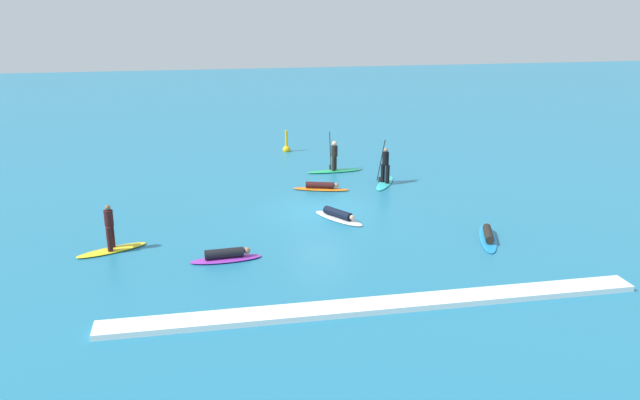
{
  "coord_description": "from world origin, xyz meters",
  "views": [
    {
      "loc": [
        -5.08,
        -26.3,
        8.93
      ],
      "look_at": [
        0.0,
        0.0,
        0.5
      ],
      "focal_mm": 36.18,
      "sensor_mm": 36.0,
      "label": 1
    }
  ],
  "objects_px": {
    "surfer_on_blue_board": "(488,236)",
    "surfer_on_yellow_board": "(111,239)",
    "surfer_on_purple_board": "(226,256)",
    "surfer_on_green_board": "(334,164)",
    "surfer_on_white_board": "(339,216)",
    "marker_buoy": "(287,148)",
    "surfer_on_teal_board": "(385,174)",
    "surfer_on_orange_board": "(321,187)"
  },
  "relations": [
    {
      "from": "surfer_on_purple_board",
      "to": "marker_buoy",
      "type": "distance_m",
      "value": 17.04
    },
    {
      "from": "surfer_on_orange_board",
      "to": "surfer_on_teal_board",
      "type": "xyz_separation_m",
      "value": [
        3.34,
        0.45,
        0.39
      ]
    },
    {
      "from": "surfer_on_blue_board",
      "to": "surfer_on_teal_board",
      "type": "bearing_deg",
      "value": 32.12
    },
    {
      "from": "surfer_on_green_board",
      "to": "surfer_on_white_board",
      "type": "height_order",
      "value": "surfer_on_green_board"
    },
    {
      "from": "marker_buoy",
      "to": "surfer_on_white_board",
      "type": "bearing_deg",
      "value": -88.28
    },
    {
      "from": "surfer_on_green_board",
      "to": "surfer_on_orange_board",
      "type": "distance_m",
      "value": 3.51
    },
    {
      "from": "surfer_on_blue_board",
      "to": "surfer_on_purple_board",
      "type": "relative_size",
      "value": 1.25
    },
    {
      "from": "surfer_on_blue_board",
      "to": "surfer_on_white_board",
      "type": "distance_m",
      "value": 6.18
    },
    {
      "from": "surfer_on_green_board",
      "to": "surfer_on_orange_board",
      "type": "relative_size",
      "value": 1.08
    },
    {
      "from": "surfer_on_blue_board",
      "to": "surfer_on_orange_board",
      "type": "distance_m",
      "value": 9.27
    },
    {
      "from": "surfer_on_blue_board",
      "to": "marker_buoy",
      "type": "height_order",
      "value": "marker_buoy"
    },
    {
      "from": "surfer_on_purple_board",
      "to": "surfer_on_orange_board",
      "type": "relative_size",
      "value": 0.93
    },
    {
      "from": "surfer_on_green_board",
      "to": "surfer_on_white_board",
      "type": "relative_size",
      "value": 1.14
    },
    {
      "from": "surfer_on_green_board",
      "to": "surfer_on_white_board",
      "type": "distance_m",
      "value": 7.75
    },
    {
      "from": "surfer_on_white_board",
      "to": "surfer_on_teal_board",
      "type": "height_order",
      "value": "surfer_on_teal_board"
    },
    {
      "from": "surfer_on_green_board",
      "to": "surfer_on_white_board",
      "type": "bearing_deg",
      "value": 75.53
    },
    {
      "from": "surfer_on_blue_board",
      "to": "surfer_on_white_board",
      "type": "bearing_deg",
      "value": 77.1
    },
    {
      "from": "surfer_on_white_board",
      "to": "surfer_on_teal_board",
      "type": "bearing_deg",
      "value": 111.71
    },
    {
      "from": "surfer_on_orange_board",
      "to": "surfer_on_white_board",
      "type": "bearing_deg",
      "value": -74.2
    },
    {
      "from": "surfer_on_green_board",
      "to": "surfer_on_purple_board",
      "type": "xyz_separation_m",
      "value": [
        -6.34,
        -11.2,
        -0.27
      ]
    },
    {
      "from": "surfer_on_blue_board",
      "to": "surfer_on_green_board",
      "type": "relative_size",
      "value": 1.07
    },
    {
      "from": "surfer_on_blue_board",
      "to": "surfer_on_teal_board",
      "type": "height_order",
      "value": "surfer_on_teal_board"
    },
    {
      "from": "surfer_on_teal_board",
      "to": "marker_buoy",
      "type": "distance_m",
      "value": 8.88
    },
    {
      "from": "surfer_on_purple_board",
      "to": "surfer_on_white_board",
      "type": "distance_m",
      "value": 6.07
    },
    {
      "from": "surfer_on_purple_board",
      "to": "surfer_on_teal_board",
      "type": "height_order",
      "value": "surfer_on_teal_board"
    },
    {
      "from": "surfer_on_green_board",
      "to": "marker_buoy",
      "type": "height_order",
      "value": "surfer_on_green_board"
    },
    {
      "from": "surfer_on_white_board",
      "to": "surfer_on_yellow_board",
      "type": "xyz_separation_m",
      "value": [
        -8.98,
        -1.92,
        0.31
      ]
    },
    {
      "from": "surfer_on_blue_board",
      "to": "surfer_on_yellow_board",
      "type": "xyz_separation_m",
      "value": [
        -14.16,
        1.46,
        0.32
      ]
    },
    {
      "from": "surfer_on_teal_board",
      "to": "surfer_on_purple_board",
      "type": "bearing_deg",
      "value": 164.18
    },
    {
      "from": "surfer_on_yellow_board",
      "to": "marker_buoy",
      "type": "height_order",
      "value": "surfer_on_yellow_board"
    },
    {
      "from": "surfer_on_orange_board",
      "to": "surfer_on_yellow_board",
      "type": "bearing_deg",
      "value": -128.12
    },
    {
      "from": "surfer_on_white_board",
      "to": "surfer_on_blue_board",
      "type": "bearing_deg",
      "value": 24.14
    },
    {
      "from": "surfer_on_purple_board",
      "to": "surfer_on_yellow_board",
      "type": "bearing_deg",
      "value": 153.72
    },
    {
      "from": "surfer_on_blue_board",
      "to": "surfer_on_green_board",
      "type": "bearing_deg",
      "value": 38.95
    },
    {
      "from": "surfer_on_teal_board",
      "to": "surfer_on_yellow_board",
      "type": "height_order",
      "value": "surfer_on_teal_board"
    },
    {
      "from": "surfer_on_white_board",
      "to": "surfer_on_yellow_board",
      "type": "height_order",
      "value": "surfer_on_yellow_board"
    },
    {
      "from": "surfer_on_green_board",
      "to": "surfer_on_teal_board",
      "type": "xyz_separation_m",
      "value": [
        2.0,
        -2.78,
        0.1
      ]
    },
    {
      "from": "surfer_on_blue_board",
      "to": "surfer_on_green_board",
      "type": "height_order",
      "value": "surfer_on_green_board"
    },
    {
      "from": "surfer_on_blue_board",
      "to": "marker_buoy",
      "type": "distance_m",
      "value": 17.14
    },
    {
      "from": "surfer_on_white_board",
      "to": "surfer_on_orange_board",
      "type": "height_order",
      "value": "surfer_on_white_board"
    },
    {
      "from": "surfer_on_purple_board",
      "to": "surfer_on_orange_board",
      "type": "height_order",
      "value": "surfer_on_purple_board"
    },
    {
      "from": "surfer_on_white_board",
      "to": "surfer_on_purple_board",
      "type": "bearing_deg",
      "value": -86.47
    }
  ]
}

